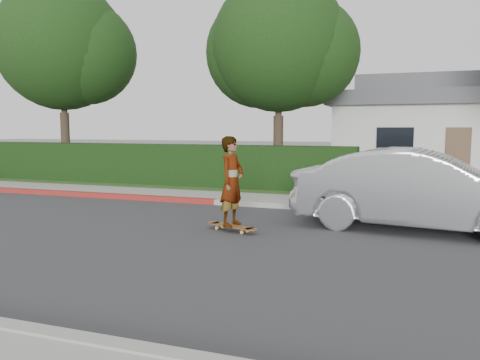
% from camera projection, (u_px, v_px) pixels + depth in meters
% --- Properties ---
extents(ground, '(120.00, 120.00, 0.00)m').
position_uv_depth(ground, '(91.00, 234.00, 9.23)').
color(ground, slate).
rests_on(ground, ground).
extents(road, '(60.00, 8.00, 0.01)m').
position_uv_depth(road, '(91.00, 234.00, 9.23)').
color(road, '#2D2D30').
rests_on(road, ground).
extents(curb_far, '(60.00, 0.20, 0.15)m').
position_uv_depth(curb_far, '(182.00, 200.00, 13.08)').
color(curb_far, '#9E9E99').
rests_on(curb_far, ground).
extents(curb_red_section, '(12.00, 0.21, 0.15)m').
position_uv_depth(curb_red_section, '(38.00, 192.00, 14.70)').
color(curb_red_section, maroon).
rests_on(curb_red_section, ground).
extents(sidewalk_far, '(60.00, 1.60, 0.12)m').
position_uv_depth(sidewalk_far, '(196.00, 196.00, 13.92)').
color(sidewalk_far, gray).
rests_on(sidewalk_far, ground).
extents(planting_strip, '(60.00, 1.60, 0.10)m').
position_uv_depth(planting_strip, '(216.00, 190.00, 15.43)').
color(planting_strip, '#2D4C1E').
rests_on(planting_strip, ground).
extents(hedge, '(15.00, 1.00, 1.50)m').
position_uv_depth(hedge, '(145.00, 165.00, 16.88)').
color(hedge, black).
rests_on(hedge, ground).
extents(tree_left, '(5.99, 5.21, 8.00)m').
position_uv_depth(tree_left, '(65.00, 50.00, 19.23)').
color(tree_left, '#33261C').
rests_on(tree_left, ground).
extents(tree_center, '(5.66, 4.84, 7.44)m').
position_uv_depth(tree_center, '(280.00, 49.00, 16.83)').
color(tree_center, '#33261C').
rests_on(tree_center, ground).
extents(house, '(10.60, 8.60, 4.30)m').
position_uv_depth(house, '(454.00, 127.00, 21.43)').
color(house, beige).
rests_on(house, ground).
extents(skateboard, '(1.24, 0.64, 0.11)m').
position_uv_depth(skateboard, '(232.00, 226.00, 9.48)').
color(skateboard, gold).
rests_on(skateboard, ground).
extents(skateboarder, '(0.54, 0.73, 1.81)m').
position_uv_depth(skateboarder, '(232.00, 181.00, 9.37)').
color(skateboarder, white).
rests_on(skateboarder, skateboard).
extents(car_silver, '(5.26, 2.41, 1.67)m').
position_uv_depth(car_silver, '(422.00, 190.00, 9.49)').
color(car_silver, silver).
rests_on(car_silver, ground).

